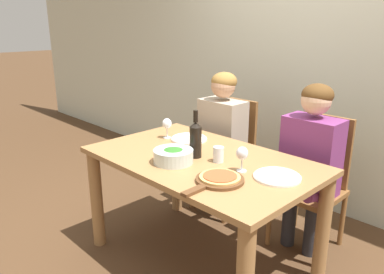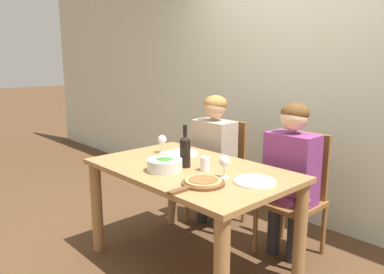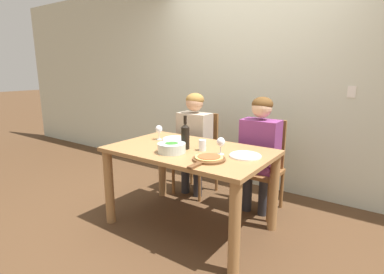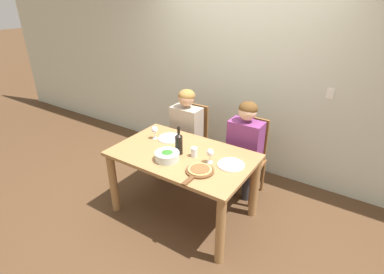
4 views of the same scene
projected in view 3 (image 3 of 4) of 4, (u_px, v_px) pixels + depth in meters
The scene contains 15 objects.
ground_plane at pixel (190, 225), 2.91m from camera, with size 40.00×40.00×0.00m, color #4C331E.
back_wall at pixel (254, 80), 3.69m from camera, with size 10.00×0.06×2.70m.
dining_table at pixel (189, 164), 2.77m from camera, with size 1.47×0.90×0.77m.
chair_left at pixel (199, 151), 3.64m from camera, with size 0.42×0.42×0.96m.
chair_right at pixel (263, 163), 3.18m from camera, with size 0.42×0.42×0.96m.
person_woman at pixel (194, 135), 3.50m from camera, with size 0.47×0.51×1.21m.
person_man at pixel (259, 145), 3.04m from camera, with size 0.47×0.51×1.21m.
wine_bottle at pixel (185, 136), 2.71m from camera, with size 0.08×0.08×0.31m.
broccoli_bowl at pixel (172, 148), 2.61m from camera, with size 0.25×0.25×0.09m.
dinner_plate_left at pixel (175, 139), 3.07m from camera, with size 0.26×0.26×0.02m.
dinner_plate_right at pixel (245, 156), 2.49m from camera, with size 0.26×0.26×0.02m.
pizza_on_board at pixel (208, 159), 2.38m from camera, with size 0.27×0.41×0.04m.
wine_glass_left at pixel (159, 130), 3.07m from camera, with size 0.07×0.07×0.15m.
wine_glass_right at pixel (221, 143), 2.53m from camera, with size 0.07×0.07×0.15m.
water_tumbler at pixel (202, 145), 2.67m from camera, with size 0.07×0.07×0.10m.
Camera 3 is at (1.54, -2.15, 1.48)m, focal length 28.00 mm.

